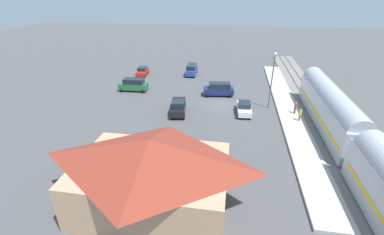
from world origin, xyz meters
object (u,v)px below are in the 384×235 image
at_px(sedan_white, 244,108).
at_px(suv_green, 134,85).
at_px(pedestrian_waiting_far, 295,107).
at_px(pickup_black, 178,106).
at_px(station_building, 152,172).
at_px(suv_navy, 219,89).
at_px(light_pole_near_platform, 273,75).
at_px(sedan_red, 142,71).
at_px(suv_blue, 192,70).
at_px(pedestrian_on_platform, 300,114).

relative_size(sedan_white, suv_green, 0.93).
relative_size(pedestrian_waiting_far, pickup_black, 0.30).
bearing_deg(pedestrian_waiting_far, station_building, 53.48).
height_order(suv_green, suv_navy, same).
bearing_deg(station_building, sedan_white, -111.55).
height_order(suv_green, light_pole_near_platform, light_pole_near_platform).
bearing_deg(pedestrian_waiting_far, light_pole_near_platform, -30.04).
relative_size(suv_green, sedan_red, 1.07).
distance_m(station_building, suv_blue, 36.85).
height_order(station_building, light_pole_near_platform, light_pole_near_platform).
bearing_deg(pedestrian_waiting_far, suv_navy, -28.29).
height_order(pedestrian_waiting_far, suv_green, suv_green).
bearing_deg(pedestrian_waiting_far, pedestrian_on_platform, 94.51).
xyz_separation_m(sedan_white, suv_blue, (10.46, -17.55, 0.27)).
bearing_deg(pickup_black, suv_green, -38.95).
distance_m(sedan_white, light_pole_near_platform, 6.19).
xyz_separation_m(pedestrian_on_platform, sedan_white, (7.23, -1.74, -0.40)).
height_order(pedestrian_waiting_far, light_pole_near_platform, light_pole_near_platform).
distance_m(pedestrian_waiting_far, light_pole_near_platform, 5.53).
bearing_deg(sedan_red, suv_blue, -169.09).
height_order(pedestrian_on_platform, suv_navy, suv_navy).
bearing_deg(sedan_red, pickup_black, 123.37).
bearing_deg(pickup_black, sedan_white, -171.98).
height_order(sedan_red, light_pole_near_platform, light_pole_near_platform).
relative_size(pedestrian_on_platform, suv_navy, 0.33).
xyz_separation_m(pedestrian_on_platform, suv_blue, (17.69, -19.29, -0.13)).
bearing_deg(station_building, suv_green, -66.09).
height_order(station_building, pickup_black, station_building).
bearing_deg(suv_navy, light_pole_near_platform, 152.50).
bearing_deg(pickup_black, sedan_red, -56.63).
xyz_separation_m(sedan_white, light_pole_near_platform, (-3.65, -2.55, 4.30)).
xyz_separation_m(station_building, suv_blue, (2.91, -36.68, -2.03)).
relative_size(suv_green, suv_blue, 1.01).
xyz_separation_m(station_building, pickup_black, (1.74, -17.82, -2.15)).
distance_m(station_building, suv_green, 28.06).
relative_size(sedan_white, pickup_black, 0.82).
relative_size(pedestrian_on_platform, light_pole_near_platform, 0.21).
bearing_deg(sedan_white, suv_navy, -58.20).
distance_m(sedan_white, suv_green, 19.97).
relative_size(pedestrian_on_platform, pickup_black, 0.30).
distance_m(pickup_black, suv_navy, 9.45).
xyz_separation_m(station_building, light_pole_near_platform, (-11.20, -21.68, 2.01)).
distance_m(station_building, suv_navy, 26.01).
xyz_separation_m(suv_green, light_pole_near_platform, (-22.54, 3.91, 4.03)).
height_order(station_building, pedestrian_on_platform, station_building).
bearing_deg(pickup_black, suv_blue, -86.43).
bearing_deg(sedan_white, suv_green, -18.86).
distance_m(pickup_black, light_pole_near_platform, 14.12).
bearing_deg(light_pole_near_platform, suv_green, -9.83).
bearing_deg(suv_green, pedestrian_on_platform, 162.58).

